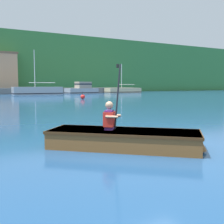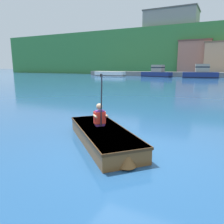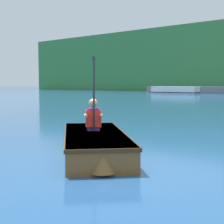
% 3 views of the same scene
% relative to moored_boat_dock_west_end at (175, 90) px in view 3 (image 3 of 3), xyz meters
% --- Properties ---
extents(ground_plane, '(300.00, 300.00, 0.00)m').
position_rel_moored_boat_dock_west_end_xyz_m(ground_plane, '(19.00, -35.50, -0.43)').
color(ground_plane, navy).
extents(moored_boat_dock_west_end, '(6.27, 2.25, 0.92)m').
position_rel_moored_boat_dock_west_end_xyz_m(moored_boat_dock_west_end, '(0.00, 0.00, 0.00)').
color(moored_boat_dock_west_end, white).
rests_on(moored_boat_dock_west_end, ground).
extents(rowboat_foreground, '(3.08, 2.97, 0.39)m').
position_rel_moored_boat_dock_west_end_xyz_m(rowboat_foreground, '(18.19, -35.26, -0.21)').
color(rowboat_foreground, brown).
rests_on(rowboat_foreground, ground).
extents(person_paddler, '(0.46, 0.46, 1.40)m').
position_rel_moored_boat_dock_west_end_xyz_m(person_paddler, '(17.93, -35.03, 0.24)').
color(person_paddler, '#592672').
rests_on(person_paddler, rowboat_foreground).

